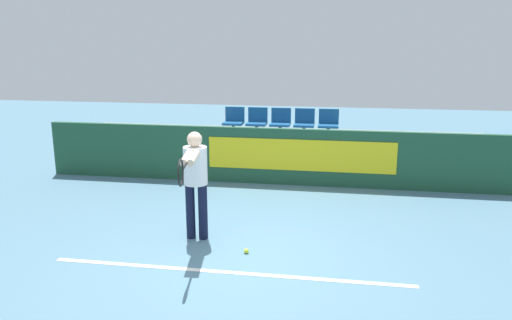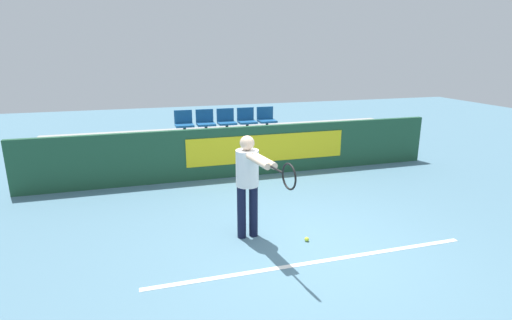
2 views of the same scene
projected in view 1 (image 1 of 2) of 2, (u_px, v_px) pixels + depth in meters
The scene contains 17 objects.
ground_plane at pixel (234, 259), 6.45m from camera, with size 30.00×30.00×0.00m, color slate.
court_baseline at pixel (228, 272), 6.09m from camera, with size 4.50×0.08×0.01m.
barrier_wall at pixel (272, 156), 9.70m from camera, with size 9.12×0.14×1.10m.
bleacher_tier_front at pixel (274, 167), 10.29m from camera, with size 8.72×0.89×0.39m.
bleacher_tier_middle at pixel (280, 148), 11.10m from camera, with size 8.72×0.89×0.79m.
stadium_chair_0 at pixel (225, 145), 10.47m from camera, with size 0.44×0.41×0.48m.
stadium_chair_1 at pixel (250, 146), 10.39m from camera, with size 0.44×0.41×0.48m.
stadium_chair_2 at pixel (275, 147), 10.30m from camera, with size 0.44×0.41×0.48m.
stadium_chair_3 at pixel (301, 148), 10.22m from camera, with size 0.44×0.41×0.48m.
stadium_chair_4 at pixel (327, 149), 10.13m from camera, with size 0.44×0.41×0.48m.
stadium_chair_5 at pixel (234, 120), 11.23m from camera, with size 0.44×0.41×0.48m.
stadium_chair_6 at pixel (257, 120), 11.15m from camera, with size 0.44×0.41×0.48m.
stadium_chair_7 at pixel (281, 121), 11.06m from camera, with size 0.44×0.41×0.48m.
stadium_chair_8 at pixel (304, 122), 10.98m from camera, with size 0.44×0.41×0.48m.
stadium_chair_9 at pixel (329, 122), 10.89m from camera, with size 0.44×0.41×0.48m.
tennis_player at pixel (195, 175), 6.84m from camera, with size 0.38×1.51×1.55m.
tennis_ball at pixel (246, 251), 6.62m from camera, with size 0.07×0.07×0.07m.
Camera 1 is at (1.25, -5.83, 2.78)m, focal length 35.00 mm.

